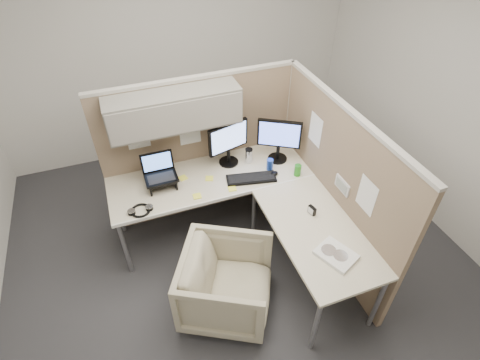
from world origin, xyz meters
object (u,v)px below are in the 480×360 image
object	(u,v)px
office_chair	(227,281)
monitor_left	(228,141)
desk	(247,201)
keyboard	(251,178)

from	to	relation	value
office_chair	monitor_left	bearing A→B (deg)	8.37
desk	office_chair	size ratio (longest dim) A/B	2.65
desk	office_chair	distance (m)	0.76
monitor_left	keyboard	bearing A→B (deg)	-85.21
desk	keyboard	distance (m)	0.27
keyboard	desk	bearing A→B (deg)	-108.60
keyboard	office_chair	bearing A→B (deg)	-112.45
desk	monitor_left	bearing A→B (deg)	88.78
desk	monitor_left	world-z (taller)	monitor_left
monitor_left	keyboard	size ratio (longest dim) A/B	0.96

